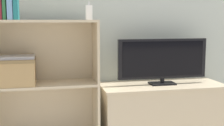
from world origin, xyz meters
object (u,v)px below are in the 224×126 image
Objects in this scene: tv at (163,60)px; book_maroon at (0,4)px; book_skyblue at (10,8)px; laptop at (12,57)px; baby_monitor at (89,12)px; book_teal at (16,8)px; book_forest at (5,4)px; tv_stand at (162,108)px; storage_basket_left at (12,70)px.

book_maroon is at bearing -175.06° from tv.
book_skyblue is 0.37m from laptop.
tv is at bearing 4.94° from book_maroon.
baby_monitor is at bearing 4.92° from book_maroon.
book_teal is (-1.21, -0.11, 0.44)m from tv.
book_forest is at bearing 0.00° from book_maroon.
tv is 3.57× the size of book_maroon.
laptop is (-1.26, -0.07, 0.50)m from tv_stand.
book_maroon is 1.00× the size of book_forest.
tv is 1.37m from book_forest.
laptop is (-0.05, 0.04, -0.37)m from book_teal.
book_maroon is at bearing 180.00° from book_teal.
book_teal is at bearing -174.09° from baby_monitor.
book_maroon is at bearing -174.99° from tv_stand.
book_skyblue is at bearing -180.00° from book_teal.
tv reaches higher than laptop.
book_maroon is 0.50m from storage_basket_left.
book_teal reaches higher than tv.
book_skyblue is (-1.25, -0.11, 0.43)m from tv.
book_skyblue is (0.04, -0.00, -0.03)m from book_forest.
baby_monitor is at bearing 1.42° from laptop.
tv is 2.33× the size of laptop.
book_forest is at bearing -174.86° from tv_stand.
book_teal reaches higher than storage_basket_left.
storage_basket_left is (0.06, 0.04, -0.50)m from book_maroon.
book_forest is 1.27× the size of book_teal.
storage_basket_left is at bearing 104.83° from book_skyblue.
book_forest is (0.03, 0.00, -0.00)m from book_maroon.
tv_stand is 3.09× the size of storage_basket_left.
laptop reaches higher than tv_stand.
book_maroon reaches higher than tv.
storage_basket_left is (-0.05, 0.04, -0.48)m from book_teal.
book_teal is at bearing 0.00° from book_skyblue.
book_forest is 0.05m from book_skyblue.
tv is 3.57× the size of book_forest.
book_skyblue is 0.04m from book_teal.
laptop is (0.03, 0.04, -0.40)m from book_forest.
book_maroon reaches higher than tv_stand.
tv is 2.27× the size of storage_basket_left.
book_forest is 0.40m from laptop.
book_skyblue reaches higher than storage_basket_left.
book_skyblue is 0.60m from baby_monitor.
storage_basket_left is 1.03× the size of laptop.
book_maroon reaches higher than baby_monitor.
laptop is at bearing 104.83° from book_skyblue.
book_teal reaches higher than laptop.
book_skyblue is at bearing -75.17° from storage_basket_left.
book_maroon is 0.40m from laptop.
tv is at bearing 5.07° from book_forest.
book_maroon is at bearing -145.13° from laptop.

